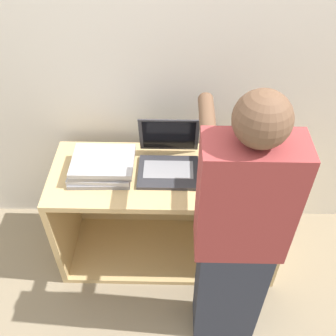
{
  "coord_description": "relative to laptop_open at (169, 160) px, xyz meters",
  "views": [
    {
      "loc": [
        0.03,
        -1.32,
        2.3
      ],
      "look_at": [
        0.0,
        0.19,
        0.87
      ],
      "focal_mm": 42.0,
      "sensor_mm": 36.0,
      "label": 1
    }
  ],
  "objects": [
    {
      "name": "wall_back",
      "position": [
        0.0,
        0.32,
        0.4
      ],
      "size": [
        8.0,
        0.05,
        2.4
      ],
      "color": "silver",
      "rests_on": "ground_plane"
    },
    {
      "name": "ground_plane",
      "position": [
        0.0,
        -0.32,
        -0.8
      ],
      "size": [
        12.0,
        12.0,
        0.0
      ],
      "primitive_type": "plane",
      "color": "gray"
    },
    {
      "name": "laptop_stack_left",
      "position": [
        -0.37,
        -0.05,
        -0.0
      ],
      "size": [
        0.36,
        0.29,
        0.1
      ],
      "color": "gray",
      "rests_on": "cart"
    },
    {
      "name": "laptop_stack_right",
      "position": [
        0.37,
        -0.06,
        0.01
      ],
      "size": [
        0.36,
        0.28,
        0.13
      ],
      "color": "#232326",
      "rests_on": "cart"
    },
    {
      "name": "laptop_open",
      "position": [
        0.0,
        0.0,
        0.0
      ],
      "size": [
        0.34,
        0.33,
        0.28
      ],
      "color": "#333338",
      "rests_on": "cart"
    },
    {
      "name": "cart",
      "position": [
        0.0,
        0.02,
        -0.43
      ],
      "size": [
        1.35,
        0.54,
        0.75
      ],
      "color": "tan",
      "rests_on": "ground_plane"
    },
    {
      "name": "person",
      "position": [
        0.33,
        -0.55,
        0.0
      ],
      "size": [
        0.4,
        0.53,
        1.61
      ],
      "color": "#2D3342",
      "rests_on": "ground_plane"
    }
  ]
}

